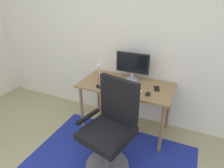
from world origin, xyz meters
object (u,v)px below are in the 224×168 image
object	(u,v)px
desk	(126,90)
keyboard	(125,89)
computer_mouse	(148,94)
office_chair	(110,133)
cell_phone	(157,89)
desk_lamp	(100,71)
coffee_cup	(101,78)
monitor	(132,64)

from	to	relation	value
desk	keyboard	size ratio (longest dim) A/B	2.97
computer_mouse	office_chair	world-z (taller)	office_chair
desk	cell_phone	xyz separation A→B (m)	(0.41, 0.04, 0.09)
desk_lamp	office_chair	size ratio (longest dim) A/B	0.34
coffee_cup	cell_phone	world-z (taller)	coffee_cup
keyboard	cell_phone	bearing A→B (deg)	28.73
computer_mouse	desk_lamp	xyz separation A→B (m)	(-0.64, -0.05, 0.21)
cell_phone	coffee_cup	bearing A→B (deg)	169.22
desk	computer_mouse	world-z (taller)	computer_mouse
desk	desk_lamp	distance (m)	0.48
monitor	office_chair	world-z (taller)	monitor
computer_mouse	office_chair	bearing A→B (deg)	-114.70
coffee_cup	desk_lamp	size ratio (longest dim) A/B	0.26
desk	cell_phone	distance (m)	0.42
coffee_cup	office_chair	size ratio (longest dim) A/B	0.09
keyboard	coffee_cup	world-z (taller)	coffee_cup
coffee_cup	cell_phone	distance (m)	0.78
computer_mouse	cell_phone	world-z (taller)	computer_mouse
keyboard	computer_mouse	size ratio (longest dim) A/B	4.13
monitor	cell_phone	size ratio (longest dim) A/B	3.36
computer_mouse	desk_lamp	bearing A→B (deg)	-175.98
coffee_cup	office_chair	distance (m)	0.87
desk	desk_lamp	size ratio (longest dim) A/B	3.51
monitor	cell_phone	xyz separation A→B (m)	(0.39, -0.14, -0.23)
monitor	desk	bearing A→B (deg)	-96.41
keyboard	cell_phone	world-z (taller)	keyboard
coffee_cup	monitor	bearing A→B (deg)	30.81
desk	coffee_cup	xyz separation A→B (m)	(-0.36, -0.04, 0.13)
office_chair	cell_phone	bearing A→B (deg)	80.48
keyboard	desk_lamp	bearing A→B (deg)	-171.99
computer_mouse	coffee_cup	world-z (taller)	coffee_cup
computer_mouse	coffee_cup	bearing A→B (deg)	170.62
monitor	keyboard	xyz separation A→B (m)	(0.02, -0.34, -0.23)
office_chair	computer_mouse	bearing A→B (deg)	78.55
keyboard	office_chair	world-z (taller)	office_chair
desk_lamp	desk	bearing A→B (deg)	34.97
desk	computer_mouse	size ratio (longest dim) A/B	12.29
monitor	office_chair	size ratio (longest dim) A/B	0.43
monitor	coffee_cup	distance (m)	0.48
desk	computer_mouse	bearing A→B (deg)	-24.86
computer_mouse	cell_phone	size ratio (longest dim) A/B	0.74
coffee_cup	desk	bearing A→B (deg)	7.14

